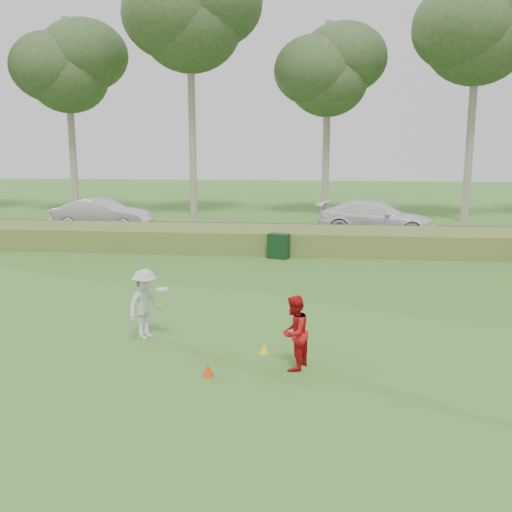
# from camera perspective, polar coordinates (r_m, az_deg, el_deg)

# --- Properties ---
(ground) EXTENTS (120.00, 120.00, 0.00)m
(ground) POSITION_cam_1_polar(r_m,az_deg,el_deg) (12.17, -2.15, -9.63)
(ground) COLOR #336E24
(ground) RESTS_ON ground
(reed_strip) EXTENTS (80.00, 3.00, 0.90)m
(reed_strip) POSITION_cam_1_polar(r_m,az_deg,el_deg) (23.63, 2.18, 1.66)
(reed_strip) COLOR #586C2B
(reed_strip) RESTS_ON ground
(park_road) EXTENTS (80.00, 6.00, 0.06)m
(park_road) POSITION_cam_1_polar(r_m,az_deg,el_deg) (28.63, 2.93, 2.44)
(park_road) COLOR #2D2D2D
(park_road) RESTS_ON ground
(tree_2) EXTENTS (6.50, 6.50, 12.00)m
(tree_2) POSITION_cam_1_polar(r_m,az_deg,el_deg) (38.89, -18.31, 17.39)
(tree_2) COLOR gray
(tree_2) RESTS_ON ground
(tree_3) EXTENTS (7.80, 7.80, 15.50)m
(tree_3) POSITION_cam_1_polar(r_m,az_deg,el_deg) (35.87, -6.63, 22.69)
(tree_3) COLOR gray
(tree_3) RESTS_ON ground
(tree_4) EXTENTS (6.24, 6.24, 11.50)m
(tree_4) POSITION_cam_1_polar(r_m,az_deg,el_deg) (36.02, 7.19, 17.79)
(tree_4) COLOR gray
(tree_4) RESTS_ON ground
(tree_5) EXTENTS (7.28, 7.28, 14.00)m
(tree_5) POSITION_cam_1_polar(r_m,az_deg,el_deg) (35.30, 21.30, 20.39)
(tree_5) COLOR gray
(tree_5) RESTS_ON ground
(player_white) EXTENTS (1.01, 1.18, 1.59)m
(player_white) POSITION_cam_1_polar(r_m,az_deg,el_deg) (13.06, -11.01, -4.72)
(player_white) COLOR silver
(player_white) RESTS_ON ground
(player_red) EXTENTS (0.76, 0.86, 1.47)m
(player_red) POSITION_cam_1_polar(r_m,az_deg,el_deg) (11.11, 3.84, -7.66)
(player_red) COLOR red
(player_red) RESTS_ON ground
(cone_orange) EXTENTS (0.22, 0.22, 0.25)m
(cone_orange) POSITION_cam_1_polar(r_m,az_deg,el_deg) (11.00, -4.84, -11.27)
(cone_orange) COLOR #DB400B
(cone_orange) RESTS_ON ground
(cone_yellow) EXTENTS (0.21, 0.21, 0.23)m
(cone_yellow) POSITION_cam_1_polar(r_m,az_deg,el_deg) (12.07, 0.85, -9.21)
(cone_yellow) COLOR yellow
(cone_yellow) RESTS_ON ground
(utility_cabinet) EXTENTS (0.89, 0.73, 0.96)m
(utility_cabinet) POSITION_cam_1_polar(r_m,az_deg,el_deg) (21.93, 2.27, 1.01)
(utility_cabinet) COLOR black
(utility_cabinet) RESTS_ON ground
(car_mid) EXTENTS (4.84, 1.74, 1.59)m
(car_mid) POSITION_cam_1_polar(r_m,az_deg,el_deg) (29.58, -15.14, 3.96)
(car_mid) COLOR silver
(car_mid) RESTS_ON park_road
(car_right) EXTENTS (5.87, 3.30, 1.61)m
(car_right) POSITION_cam_1_polar(r_m,az_deg,el_deg) (27.94, 11.91, 3.73)
(car_right) COLOR white
(car_right) RESTS_ON park_road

